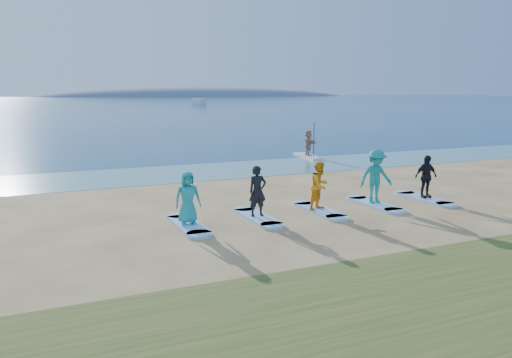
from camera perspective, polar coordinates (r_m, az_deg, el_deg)
name	(u,v)px	position (r m, az deg, el deg)	size (l,w,h in m)	color
ground	(279,229)	(14.13, 2.67, -5.75)	(600.00, 600.00, 0.00)	tan
shallow_water	(180,173)	(23.77, -8.68, 0.67)	(600.00, 600.00, 0.00)	teal
ocean	(54,102)	(172.30, -22.04, 8.11)	(600.00, 600.00, 0.00)	navy
island_ridge	(204,96)	(328.13, -5.98, 9.39)	(220.00, 56.00, 18.00)	slate
paddleboard	(308,156)	(29.27, 6.00, 2.60)	(0.70, 3.00, 0.12)	silver
paddleboarder	(309,143)	(29.18, 6.03, 4.14)	(1.35, 0.43, 1.46)	tan
boat_offshore_b	(199,105)	(136.61, -6.54, 8.44)	(1.84, 5.38, 1.63)	silver
surfboard_0	(188,225)	(14.51, -7.74, -5.23)	(0.70, 2.20, 0.09)	#A0CDF8
student_0	(188,198)	(14.32, -7.81, -2.13)	(0.74, 0.48, 1.52)	teal
surfboard_1	(258,217)	(15.23, 0.18, -4.39)	(0.70, 2.20, 0.09)	#A0CDF8
student_1	(258,191)	(15.05, 0.18, -1.39)	(0.56, 0.37, 1.54)	black
surfboard_2	(319,210)	(16.21, 7.24, -3.58)	(0.70, 2.20, 0.09)	#A0CDF8
student_2	(320,185)	(16.04, 7.31, -0.74)	(0.75, 0.59, 1.55)	orange
surfboard_3	(375,204)	(17.41, 13.40, -2.82)	(0.70, 2.20, 0.09)	#A0CDF8
student_3	(376,176)	(17.23, 13.53, 0.29)	(1.18, 0.68, 1.83)	teal
surfboard_4	(425,199)	(18.79, 18.71, -2.14)	(0.70, 2.20, 0.09)	#A0CDF8
student_4	(426,177)	(18.64, 18.85, 0.27)	(0.89, 0.37, 1.52)	black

